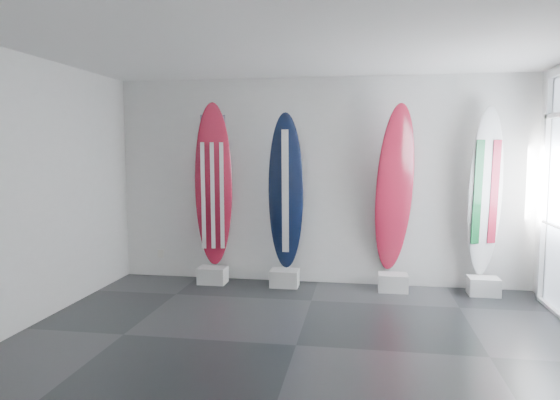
% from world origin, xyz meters
% --- Properties ---
extents(floor, '(6.00, 6.00, 0.00)m').
position_xyz_m(floor, '(0.00, 0.00, 0.00)').
color(floor, black).
rests_on(floor, ground).
extents(ceiling, '(6.00, 6.00, 0.00)m').
position_xyz_m(ceiling, '(0.00, 0.00, 3.00)').
color(ceiling, white).
rests_on(ceiling, wall_back).
extents(wall_back, '(6.00, 0.00, 6.00)m').
position_xyz_m(wall_back, '(0.00, 2.50, 1.50)').
color(wall_back, silver).
rests_on(wall_back, ground).
extents(wall_front, '(6.00, 0.00, 6.00)m').
position_xyz_m(wall_front, '(0.00, -2.50, 1.50)').
color(wall_front, silver).
rests_on(wall_front, ground).
extents(wall_left, '(0.00, 5.00, 5.00)m').
position_xyz_m(wall_left, '(-3.00, 0.00, 1.50)').
color(wall_left, silver).
rests_on(wall_left, ground).
extents(display_block_usa, '(0.40, 0.30, 0.24)m').
position_xyz_m(display_block_usa, '(-1.52, 2.18, 0.12)').
color(display_block_usa, silver).
rests_on(display_block_usa, floor).
extents(surfboard_usa, '(0.58, 0.36, 2.40)m').
position_xyz_m(surfboard_usa, '(-1.52, 2.28, 1.44)').
color(surfboard_usa, maroon).
rests_on(surfboard_usa, display_block_usa).
extents(display_block_navy, '(0.40, 0.30, 0.24)m').
position_xyz_m(display_block_navy, '(-0.45, 2.18, 0.12)').
color(display_block_navy, silver).
rests_on(display_block_navy, floor).
extents(surfboard_navy, '(0.51, 0.18, 2.25)m').
position_xyz_m(surfboard_navy, '(-0.45, 2.28, 1.36)').
color(surfboard_navy, black).
rests_on(surfboard_navy, display_block_navy).
extents(display_block_swiss, '(0.40, 0.30, 0.24)m').
position_xyz_m(display_block_swiss, '(1.07, 2.18, 0.12)').
color(display_block_swiss, silver).
rests_on(display_block_swiss, floor).
extents(surfboard_swiss, '(0.65, 0.60, 2.35)m').
position_xyz_m(surfboard_swiss, '(1.07, 2.28, 1.41)').
color(surfboard_swiss, maroon).
rests_on(surfboard_swiss, display_block_swiss).
extents(display_block_italy, '(0.40, 0.30, 0.24)m').
position_xyz_m(display_block_italy, '(2.27, 2.18, 0.12)').
color(display_block_italy, silver).
rests_on(display_block_italy, floor).
extents(surfboard_italy, '(0.55, 0.36, 2.30)m').
position_xyz_m(surfboard_italy, '(2.27, 2.28, 1.39)').
color(surfboard_italy, silver).
rests_on(surfboard_italy, display_block_italy).
extents(wall_outlet, '(0.09, 0.02, 0.13)m').
position_xyz_m(wall_outlet, '(-2.45, 2.48, 0.35)').
color(wall_outlet, silver).
rests_on(wall_outlet, wall_back).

